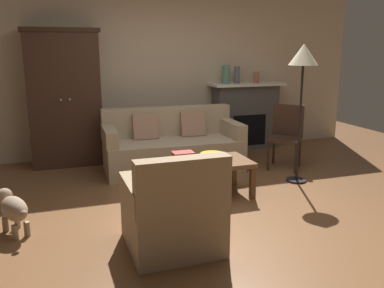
{
  "coord_description": "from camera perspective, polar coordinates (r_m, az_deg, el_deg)",
  "views": [
    {
      "loc": [
        -1.57,
        -4.05,
        1.7
      ],
      "look_at": [
        0.01,
        0.61,
        0.55
      ],
      "focal_mm": 38.64,
      "sensor_mm": 36.0,
      "label": 1
    }
  ],
  "objects": [
    {
      "name": "armchair_near_left",
      "position": [
        3.56,
        -2.55,
        -9.71
      ],
      "size": [
        0.79,
        0.78,
        0.88
      ],
      "color": "#997F60",
      "rests_on": "ground"
    },
    {
      "name": "mantel_vase_jade",
      "position": [
        6.91,
        4.71,
        9.56
      ],
      "size": [
        0.12,
        0.12,
        0.31
      ],
      "primitive_type": "cylinder",
      "color": "slate",
      "rests_on": "fireplace"
    },
    {
      "name": "coffee_table",
      "position": [
        4.79,
        1.57,
        -3.03
      ],
      "size": [
        1.1,
        0.6,
        0.42
      ],
      "color": "brown",
      "rests_on": "ground"
    },
    {
      "name": "floor_lamp",
      "position": [
        5.33,
        15.1,
        10.74
      ],
      "size": [
        0.36,
        0.36,
        1.75
      ],
      "color": "black",
      "rests_on": "ground"
    },
    {
      "name": "dog",
      "position": [
        4.23,
        -23.48,
        -8.12
      ],
      "size": [
        0.35,
        0.53,
        0.39
      ],
      "color": "gray",
      "rests_on": "ground"
    },
    {
      "name": "mantel_vase_slate",
      "position": [
        6.99,
        6.23,
        9.45
      ],
      "size": [
        0.09,
        0.09,
        0.28
      ],
      "primitive_type": "cylinder",
      "color": "#565B66",
      "rests_on": "fireplace"
    },
    {
      "name": "couch",
      "position": [
        5.89,
        -2.76,
        -0.45
      ],
      "size": [
        1.94,
        0.9,
        0.86
      ],
      "color": "tan",
      "rests_on": "ground"
    },
    {
      "name": "back_wall",
      "position": [
        6.79,
        -5.46,
        10.56
      ],
      "size": [
        7.2,
        0.1,
        2.8
      ],
      "primitive_type": "cube",
      "color": "beige",
      "rests_on": "ground"
    },
    {
      "name": "armoire",
      "position": [
        6.31,
        -17.19,
        6.1
      ],
      "size": [
        1.06,
        0.57,
        1.97
      ],
      "color": "#382319",
      "rests_on": "ground"
    },
    {
      "name": "fireplace",
      "position": [
        7.16,
        7.34,
        3.95
      ],
      "size": [
        1.26,
        0.48,
        1.12
      ],
      "color": "#4C4947",
      "rests_on": "ground"
    },
    {
      "name": "fruit_bowl",
      "position": [
        4.83,
        2.87,
        -1.74
      ],
      "size": [
        0.29,
        0.29,
        0.08
      ],
      "primitive_type": "cylinder",
      "color": "gold",
      "rests_on": "coffee_table"
    },
    {
      "name": "mantel_vase_terracotta",
      "position": [
        7.16,
        8.87,
        9.09
      ],
      "size": [
        0.09,
        0.09,
        0.19
      ],
      "primitive_type": "cylinder",
      "color": "#A86042",
      "rests_on": "fireplace"
    },
    {
      "name": "ground_plane",
      "position": [
        4.66,
        2.29,
        -8.22
      ],
      "size": [
        9.6,
        9.6,
        0.0
      ],
      "primitive_type": "plane",
      "color": "brown"
    },
    {
      "name": "side_chair_wooden",
      "position": [
        6.1,
        12.89,
        1.58
      ],
      "size": [
        0.62,
        0.62,
        0.9
      ],
      "color": "#382319",
      "rests_on": "ground"
    },
    {
      "name": "book_stack",
      "position": [
        4.73,
        -1.23,
        -1.8
      ],
      "size": [
        0.26,
        0.19,
        0.12
      ],
      "color": "#38569E",
      "rests_on": "coffee_table"
    }
  ]
}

